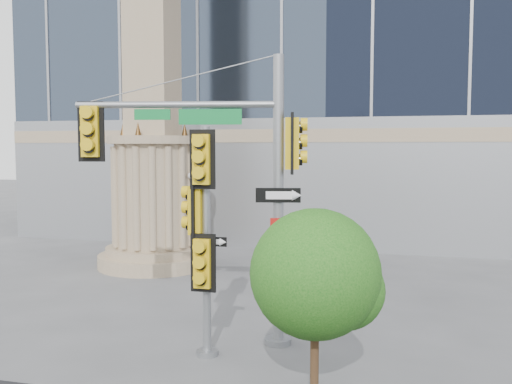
# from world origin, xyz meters

# --- Properties ---
(ground) EXTENTS (120.00, 120.00, 0.00)m
(ground) POSITION_xyz_m (0.00, 0.00, 0.00)
(ground) COLOR #545456
(ground) RESTS_ON ground
(monument) EXTENTS (4.40, 4.40, 16.60)m
(monument) POSITION_xyz_m (-6.00, 9.00, 5.52)
(monument) COLOR tan
(monument) RESTS_ON ground
(main_signal_pole) EXTENTS (5.22, 1.50, 6.79)m
(main_signal_pole) POSITION_xyz_m (-0.58, 1.25, 4.21)
(main_signal_pole) COLOR slate
(main_signal_pole) RESTS_ON ground
(secondary_signal_pole) EXTENTS (0.88, 0.65, 5.12)m
(secondary_signal_pole) POSITION_xyz_m (-0.81, 0.24, 3.01)
(secondary_signal_pole) COLOR slate
(secondary_signal_pole) RESTS_ON ground
(street_tree) EXTENTS (2.32, 2.27, 3.62)m
(street_tree) POSITION_xyz_m (2.04, -1.78, 2.38)
(street_tree) COLOR tan
(street_tree) RESTS_ON ground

